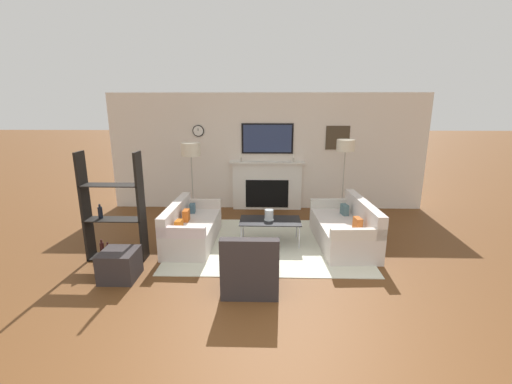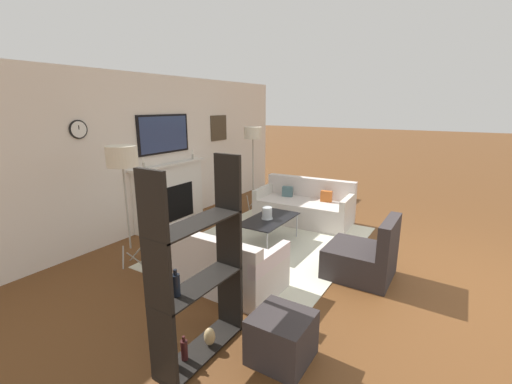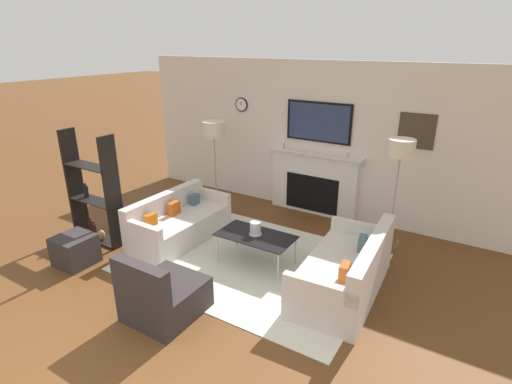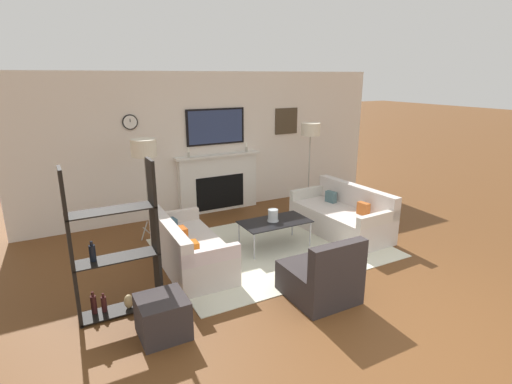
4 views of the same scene
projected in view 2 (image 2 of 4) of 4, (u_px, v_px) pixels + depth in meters
ground_plane at (475, 295)px, 4.04m from camera, size 60.00×60.00×0.00m
fireplace_wall at (165, 159)px, 6.30m from camera, size 7.38×0.28×2.70m
area_rug at (269, 245)px, 5.46m from camera, size 3.38×2.54×0.01m
couch_left at (214, 263)px, 4.26m from camera, size 0.81×1.69×0.73m
couch_right at (304, 207)px, 6.54m from camera, size 0.95×1.81×0.80m
armchair at (364, 258)px, 4.42m from camera, size 0.75×0.82×0.83m
coffee_table at (269, 220)px, 5.42m from camera, size 1.09×0.59×0.44m
hurricane_candle at (267, 214)px, 5.39m from camera, size 0.18×0.18×0.19m
floor_lamp_left at (122, 158)px, 4.43m from camera, size 0.40×0.40×1.68m
floor_lamp_right at (253, 134)px, 7.05m from camera, size 0.37×0.37×1.75m
shelf_unit at (198, 275)px, 2.91m from camera, size 0.93×0.28×1.75m
ottoman at (282, 337)px, 2.98m from camera, size 0.50×0.50×0.43m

